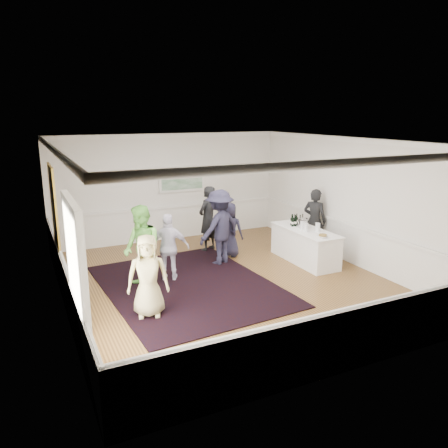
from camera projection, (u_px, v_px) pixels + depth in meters
name	position (u px, v px, depth m)	size (l,w,h in m)	color
floor	(227.00, 282.00, 10.01)	(8.00, 8.00, 0.00)	brown
ceiling	(227.00, 141.00, 9.22)	(7.00, 8.00, 0.02)	white
wall_left	(58.00, 232.00, 8.16)	(0.02, 8.00, 3.20)	white
wall_right	(351.00, 201.00, 11.07)	(0.02, 8.00, 3.20)	white
wall_back	(169.00, 187.00, 13.12)	(7.00, 0.02, 3.20)	white
wall_front	(350.00, 272.00, 6.12)	(7.00, 0.02, 3.20)	white
wainscoting	(227.00, 261.00, 9.89)	(7.00, 8.00, 1.00)	white
mirror	(54.00, 208.00, 9.27)	(0.05, 1.25, 1.85)	gold
doorway	(76.00, 274.00, 6.57)	(0.10, 1.78, 2.56)	white
landscape_painting	(182.00, 181.00, 13.19)	(1.44, 0.06, 0.66)	white
area_rug	(188.00, 285.00, 9.80)	(3.48, 4.57, 0.02)	black
serving_table	(305.00, 245.00, 11.33)	(0.81, 2.13, 0.86)	white
bartender	(315.00, 221.00, 12.04)	(0.65, 0.42, 1.77)	black
guest_tan	(148.00, 276.00, 8.18)	(0.78, 0.51, 1.60)	tan
guest_green	(142.00, 248.00, 9.38)	(0.91, 0.71, 1.88)	#6DC34E
guest_lilac	(169.00, 247.00, 9.96)	(0.92, 0.38, 1.57)	silver
guest_dark_a	(220.00, 227.00, 11.04)	(1.24, 0.71, 1.92)	#1F1D31
guest_dark_b	(208.00, 219.00, 12.16)	(0.67, 0.44, 1.83)	black
guest_navy	(229.00, 230.00, 11.67)	(0.72, 0.47, 1.47)	#1F1D31
wine_bottles	(296.00, 220.00, 11.59)	(0.41, 0.25, 0.31)	black
juice_pitchers	(309.00, 227.00, 11.02)	(0.39, 0.41, 0.24)	#77A139
ice_bucket	(303.00, 223.00, 11.36)	(0.26, 0.26, 0.24)	silver
nut_bowl	(323.00, 236.00, 10.48)	(0.24, 0.24, 0.08)	white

